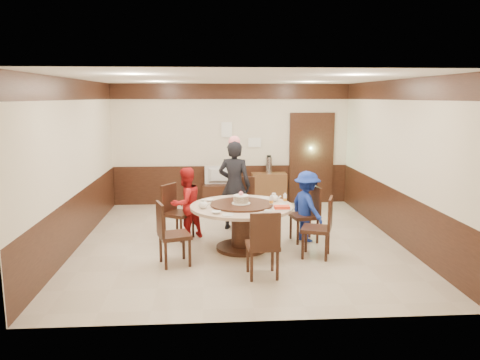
{
  "coord_description": "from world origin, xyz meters",
  "views": [
    {
      "loc": [
        -0.52,
        -7.9,
        2.5
      ],
      "look_at": [
        0.01,
        -0.05,
        1.1
      ],
      "focal_mm": 35.0,
      "sensor_mm": 36.0,
      "label": 1
    }
  ],
  "objects": [
    {
      "name": "saucer_near",
      "position": [
        -0.24,
        -1.1,
        0.76
      ],
      "size": [
        0.18,
        0.18,
        0.01
      ],
      "primitive_type": "cylinder",
      "color": "white",
      "rests_on": "banquet_table"
    },
    {
      "name": "notice_left",
      "position": [
        -0.1,
        2.96,
        1.75
      ],
      "size": [
        0.25,
        0.0,
        0.35
      ],
      "primitive_type": "cube",
      "color": "white",
      "rests_on": "room"
    },
    {
      "name": "person_standing",
      "position": [
        -0.04,
        0.77,
        0.85
      ],
      "size": [
        0.71,
        0.57,
        1.7
      ],
      "primitive_type": "imported",
      "rotation": [
        0.0,
        0.0,
        2.85
      ],
      "color": "black",
      "rests_on": "ground"
    },
    {
      "name": "bottle_1",
      "position": [
        0.73,
        -0.38,
        0.83
      ],
      "size": [
        0.06,
        0.06,
        0.16
      ],
      "primitive_type": "cylinder",
      "color": "white",
      "rests_on": "banquet_table"
    },
    {
      "name": "teapot_right",
      "position": [
        0.57,
        -0.2,
        0.81
      ],
      "size": [
        0.17,
        0.15,
        0.13
      ],
      "primitive_type": "ellipsoid",
      "color": "white",
      "rests_on": "banquet_table"
    },
    {
      "name": "chair_3",
      "position": [
        -1.07,
        -1.1,
        0.3
      ],
      "size": [
        0.56,
        0.55,
        0.97
      ],
      "rotation": [
        0.0,
        0.0,
        5.02
      ],
      "color": "black",
      "rests_on": "ground"
    },
    {
      "name": "saucer_far",
      "position": [
        0.46,
        0.05,
        0.76
      ],
      "size": [
        0.18,
        0.18,
        0.01
      ],
      "primitive_type": "cylinder",
      "color": "white",
      "rests_on": "banquet_table"
    },
    {
      "name": "notice_right",
      "position": [
        0.55,
        2.96,
        1.45
      ],
      "size": [
        0.3,
        0.0,
        0.22
      ],
      "primitive_type": "cube",
      "color": "white",
      "rests_on": "room"
    },
    {
      "name": "television",
      "position": [
        -0.26,
        2.75,
        0.71
      ],
      "size": [
        0.74,
        0.11,
        0.42
      ],
      "primitive_type": "imported",
      "rotation": [
        0.0,
        0.0,
        3.12
      ],
      "color": "#969698",
      "rests_on": "tv_stand"
    },
    {
      "name": "chair_1",
      "position": [
        0.15,
        0.86,
        0.3
      ],
      "size": [
        0.47,
        0.48,
        0.97
      ],
      "rotation": [
        0.0,
        0.0,
        3.08
      ],
      "color": "black",
      "rests_on": "ground"
    },
    {
      "name": "person_red",
      "position": [
        -0.93,
        0.21,
        0.64
      ],
      "size": [
        0.79,
        0.78,
        1.28
      ],
      "primitive_type": "imported",
      "rotation": [
        0.0,
        0.0,
        3.87
      ],
      "color": "#B11718",
      "rests_on": "ground"
    },
    {
      "name": "chair_4",
      "position": [
        0.22,
        -1.68,
        0.3
      ],
      "size": [
        0.46,
        0.47,
        0.97
      ],
      "rotation": [
        0.0,
        0.0,
        6.34
      ],
      "color": "black",
      "rests_on": "ground"
    },
    {
      "name": "person_blue",
      "position": [
        1.18,
        -0.06,
        0.62
      ],
      "size": [
        0.73,
        0.91,
        1.24
      ],
      "primitive_type": "imported",
      "rotation": [
        0.0,
        0.0,
        1.95
      ],
      "color": "navy",
      "rests_on": "ground"
    },
    {
      "name": "teapot_left",
      "position": [
        -0.62,
        -0.64,
        0.81
      ],
      "size": [
        0.17,
        0.15,
        0.13
      ],
      "primitive_type": "ellipsoid",
      "color": "white",
      "rests_on": "banquet_table"
    },
    {
      "name": "room",
      "position": [
        0.01,
        0.01,
        1.08
      ],
      "size": [
        6.0,
        6.04,
        2.84
      ],
      "color": "beige",
      "rests_on": "ground"
    },
    {
      "name": "bowl_1",
      "position": [
        0.38,
        -1.0,
        0.77
      ],
      "size": [
        0.14,
        0.14,
        0.04
      ],
      "primitive_type": "imported",
      "color": "white",
      "rests_on": "banquet_table"
    },
    {
      "name": "banquet_table",
      "position": [
        0.01,
        -0.45,
        0.53
      ],
      "size": [
        1.68,
        1.68,
        0.78
      ],
      "color": "black",
      "rests_on": "ground"
    },
    {
      "name": "bowl_2",
      "position": [
        -0.42,
        -0.97,
        0.77
      ],
      "size": [
        0.15,
        0.15,
        0.04
      ],
      "primitive_type": "imported",
      "color": "white",
      "rests_on": "banquet_table"
    },
    {
      "name": "chair_5",
      "position": [
        1.17,
        -0.9,
        0.3
      ],
      "size": [
        0.57,
        0.56,
        0.97
      ],
      "rotation": [
        0.0,
        0.0,
        7.51
      ],
      "color": "black",
      "rests_on": "ground"
    },
    {
      "name": "shrimp_platter",
      "position": [
        0.62,
        -0.8,
        0.78
      ],
      "size": [
        0.3,
        0.2,
        0.06
      ],
      "color": "white",
      "rests_on": "banquet_table"
    },
    {
      "name": "bowl_0",
      "position": [
        -0.51,
        -0.12,
        0.77
      ],
      "size": [
        0.14,
        0.14,
        0.04
      ],
      "primitive_type": "imported",
      "color": "white",
      "rests_on": "banquet_table"
    },
    {
      "name": "bowl_3",
      "position": [
        0.67,
        -0.58,
        0.77
      ],
      "size": [
        0.13,
        0.13,
        0.04
      ],
      "primitive_type": "imported",
      "color": "white",
      "rests_on": "banquet_table"
    },
    {
      "name": "thermos",
      "position": [
        0.87,
        2.78,
        0.94
      ],
      "size": [
        0.15,
        0.15,
        0.38
      ],
      "primitive_type": "cylinder",
      "color": "silver",
      "rests_on": "side_cabinet"
    },
    {
      "name": "chair_0",
      "position": [
        1.15,
        -0.07,
        0.3
      ],
      "size": [
        0.52,
        0.51,
        0.97
      ],
      "rotation": [
        0.0,
        0.0,
        1.74
      ],
      "color": "black",
      "rests_on": "ground"
    },
    {
      "name": "side_cabinet",
      "position": [
        0.87,
        2.78,
        0.38
      ],
      "size": [
        0.8,
        0.4,
        0.75
      ],
      "primitive_type": "cube",
      "color": "brown",
      "rests_on": "ground"
    },
    {
      "name": "birthday_cake",
      "position": [
        -0.0,
        -0.45,
        0.85
      ],
      "size": [
        0.31,
        0.31,
        0.21
      ],
      "color": "white",
      "rests_on": "banquet_table"
    },
    {
      "name": "tv_stand",
      "position": [
        -0.26,
        2.75,
        0.25
      ],
      "size": [
        0.85,
        0.45,
        0.5
      ],
      "primitive_type": "cube",
      "color": "black",
      "rests_on": "ground"
    },
    {
      "name": "bottle_0",
      "position": [
        0.49,
        -0.53,
        0.83
      ],
      "size": [
        0.06,
        0.06,
        0.16
      ],
      "primitive_type": "cylinder",
      "color": "white",
      "rests_on": "banquet_table"
    },
    {
      "name": "chair_2",
      "position": [
        -1.09,
        0.24,
        0.3
      ],
      "size": [
        0.61,
        0.61,
        0.97
      ],
      "rotation": [
        0.0,
        0.0,
        4.13
      ],
      "color": "black",
      "rests_on": "ground"
    }
  ]
}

